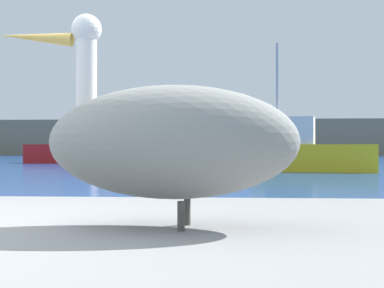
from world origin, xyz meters
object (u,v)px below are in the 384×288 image
pelican (169,140)px  fishing_boat_red (72,148)px  fishing_boat_yellow (308,151)px  mooring_buoy (177,171)px

pelican → fishing_boat_red: fishing_boat_red is taller
fishing_boat_yellow → mooring_buoy: 8.83m
mooring_buoy → pelican: bearing=-84.5°
pelican → fishing_boat_red: size_ratio=0.23×
mooring_buoy → fishing_boat_yellow: bearing=56.6°
fishing_boat_red → fishing_boat_yellow: fishing_boat_yellow is taller
fishing_boat_yellow → mooring_buoy: bearing=69.0°
fishing_boat_red → fishing_boat_yellow: bearing=-40.6°
fishing_boat_yellow → mooring_buoy: fishing_boat_yellow is taller
fishing_boat_red → fishing_boat_yellow: 19.10m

